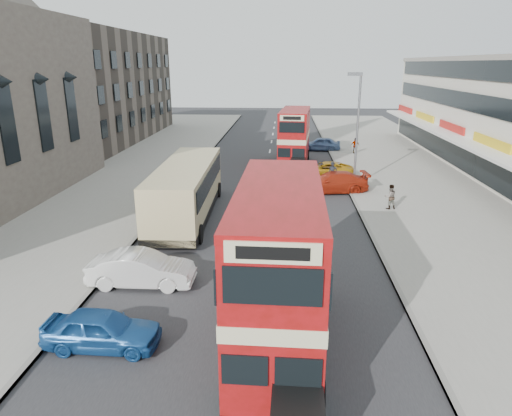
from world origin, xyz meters
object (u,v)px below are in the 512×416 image
at_px(street_lamp, 357,122).
at_px(car_right_b, 325,170).
at_px(pedestrian_far, 355,146).
at_px(car_right_a, 332,182).
at_px(pedestrian_near, 390,197).
at_px(bus_main, 278,269).
at_px(car_left_front, 141,269).
at_px(car_right_c, 320,144).
at_px(car_left_near, 102,330).
at_px(coach, 187,188).
at_px(cyclist, 332,180).
at_px(bus_second, 295,137).

distance_m(street_lamp, car_right_b, 5.42).
xyz_separation_m(car_right_b, pedestrian_far, (3.74, 9.70, 0.29)).
relative_size(car_right_a, pedestrian_near, 3.22).
distance_m(bus_main, car_left_front, 7.02).
bearing_deg(street_lamp, car_right_c, 95.07).
relative_size(street_lamp, car_left_near, 2.19).
bearing_deg(bus_main, pedestrian_far, -101.14).
xyz_separation_m(car_left_near, car_left_front, (-0.04, 4.30, 0.07)).
bearing_deg(pedestrian_near, bus_main, 50.27).
relative_size(car_right_c, pedestrian_near, 2.65).
bearing_deg(car_left_near, pedestrian_far, -19.76).
relative_size(car_right_b, pedestrian_far, 2.93).
height_order(coach, cyclist, coach).
height_order(coach, car_right_a, coach).
distance_m(bus_main, car_left_near, 5.95).
xyz_separation_m(street_lamp, car_left_near, (-10.74, -20.35, -4.15)).
height_order(car_right_c, cyclist, cyclist).
bearing_deg(bus_second, pedestrian_near, 118.23).
distance_m(bus_second, pedestrian_near, 14.32).
relative_size(coach, cyclist, 5.45).
bearing_deg(cyclist, coach, -145.01).
xyz_separation_m(car_left_front, car_right_c, (9.48, 30.73, -0.00)).
height_order(coach, car_right_c, coach).
relative_size(car_left_front, car_right_c, 1.04).
bearing_deg(car_right_c, street_lamp, 9.45).
bearing_deg(street_lamp, car_right_a, -139.42).
xyz_separation_m(street_lamp, coach, (-10.71, -7.26, -3.06)).
xyz_separation_m(car_right_c, pedestrian_near, (2.77, -20.16, 0.23)).
xyz_separation_m(street_lamp, bus_second, (-4.15, 7.60, -2.30)).
relative_size(car_left_front, car_right_b, 0.96).
distance_m(street_lamp, bus_main, 20.57).
bearing_deg(cyclist, car_right_a, -96.64).
relative_size(bus_second, cyclist, 4.27).
height_order(bus_second, car_left_near, bus_second).
relative_size(coach, car_left_near, 3.00).
bearing_deg(car_right_b, car_right_a, 1.95).
height_order(car_left_front, cyclist, cyclist).
height_order(bus_second, car_right_a, bus_second).
relative_size(street_lamp, cyclist, 3.98).
xyz_separation_m(coach, car_left_front, (-0.07, -8.79, -1.02)).
bearing_deg(bus_second, pedestrian_far, -135.28).
height_order(street_lamp, coach, street_lamp).
bearing_deg(bus_main, coach, -64.92).
distance_m(car_left_front, car_right_b, 21.04).
xyz_separation_m(coach, car_right_c, (9.41, 21.95, -1.03)).
distance_m(bus_main, car_right_c, 34.75).
distance_m(car_left_near, car_right_a, 21.00).
xyz_separation_m(bus_main, coach, (-5.54, 12.53, -0.93)).
xyz_separation_m(coach, cyclist, (9.13, 6.53, -1.02)).
height_order(car_left_near, car_right_a, car_right_a).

